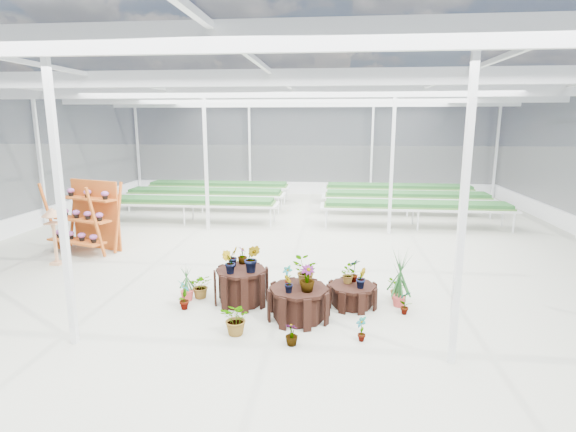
# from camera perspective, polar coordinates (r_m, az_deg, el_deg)

# --- Properties ---
(ground_plane) EXTENTS (24.00, 24.00, 0.00)m
(ground_plane) POSITION_cam_1_polar(r_m,az_deg,el_deg) (11.07, -0.60, -6.91)
(ground_plane) COLOR gray
(ground_plane) RESTS_ON ground
(greenhouse_shell) EXTENTS (18.00, 24.00, 4.50)m
(greenhouse_shell) POSITION_cam_1_polar(r_m,az_deg,el_deg) (10.56, -0.63, 4.73)
(greenhouse_shell) COLOR white
(greenhouse_shell) RESTS_ON ground
(steel_frame) EXTENTS (18.00, 24.00, 4.50)m
(steel_frame) POSITION_cam_1_polar(r_m,az_deg,el_deg) (10.56, -0.63, 4.73)
(steel_frame) COLOR silver
(steel_frame) RESTS_ON ground
(nursery_benches) EXTENTS (16.00, 7.00, 0.84)m
(nursery_benches) POSITION_cam_1_polar(r_m,az_deg,el_deg) (17.93, 1.96, 1.77)
(nursery_benches) COLOR silver
(nursery_benches) RESTS_ON ground
(plinth_tall) EXTENTS (1.31, 1.31, 0.71)m
(plinth_tall) POSITION_cam_1_polar(r_m,az_deg,el_deg) (9.10, -5.94, -8.85)
(plinth_tall) COLOR black
(plinth_tall) RESTS_ON ground
(plinth_mid) EXTENTS (1.44, 1.44, 0.60)m
(plinth_mid) POSITION_cam_1_polar(r_m,az_deg,el_deg) (8.41, 1.40, -10.98)
(plinth_mid) COLOR black
(plinth_mid) RESTS_ON ground
(plinth_low) EXTENTS (1.21, 1.21, 0.43)m
(plinth_low) POSITION_cam_1_polar(r_m,az_deg,el_deg) (9.08, 8.15, -9.91)
(plinth_low) COLOR black
(plinth_low) RESTS_ON ground
(shelf_rack) EXTENTS (2.08, 1.54, 1.97)m
(shelf_rack) POSITION_cam_1_polar(r_m,az_deg,el_deg) (13.59, -24.50, -0.15)
(shelf_rack) COLOR #B65219
(shelf_rack) RESTS_ON ground
(bird_table) EXTENTS (0.40, 0.40, 1.48)m
(bird_table) POSITION_cam_1_polar(r_m,az_deg,el_deg) (12.75, -27.54, -2.28)
(bird_table) COLOR tan
(bird_table) RESTS_ON ground
(nursery_plants) EXTENTS (4.69, 3.13, 1.31)m
(nursery_plants) POSITION_cam_1_polar(r_m,az_deg,el_deg) (8.92, -0.20, -8.32)
(nursery_plants) COLOR #215023
(nursery_plants) RESTS_ON ground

